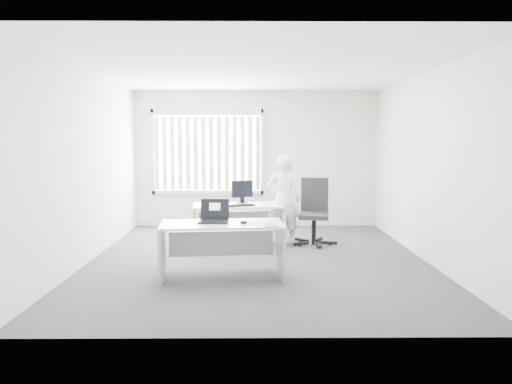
{
  "coord_description": "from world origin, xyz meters",
  "views": [
    {
      "loc": [
        -0.09,
        -7.37,
        1.79
      ],
      "look_at": [
        -0.02,
        0.15,
        1.01
      ],
      "focal_mm": 35.0,
      "sensor_mm": 36.0,
      "label": 1
    }
  ],
  "objects_px": {
    "office_chair": "(314,224)",
    "monitor": "(242,192)",
    "laptop": "(213,211)",
    "person": "(284,200)",
    "desk_far": "(238,216)",
    "desk_near": "(222,238)"
  },
  "relations": [
    {
      "from": "monitor",
      "to": "desk_far",
      "type": "bearing_deg",
      "value": -127.34
    },
    {
      "from": "desk_far",
      "to": "office_chair",
      "type": "distance_m",
      "value": 1.32
    },
    {
      "from": "person",
      "to": "laptop",
      "type": "distance_m",
      "value": 2.34
    },
    {
      "from": "desk_far",
      "to": "monitor",
      "type": "distance_m",
      "value": 0.47
    },
    {
      "from": "laptop",
      "to": "desk_far",
      "type": "bearing_deg",
      "value": 85.41
    },
    {
      "from": "desk_near",
      "to": "person",
      "type": "bearing_deg",
      "value": 60.99
    },
    {
      "from": "desk_far",
      "to": "person",
      "type": "relative_size",
      "value": 1.01
    },
    {
      "from": "laptop",
      "to": "monitor",
      "type": "xyz_separation_m",
      "value": [
        0.33,
        2.31,
        0.02
      ]
    },
    {
      "from": "office_chair",
      "to": "monitor",
      "type": "relative_size",
      "value": 2.88
    },
    {
      "from": "person",
      "to": "laptop",
      "type": "height_order",
      "value": "person"
    },
    {
      "from": "desk_far",
      "to": "person",
      "type": "distance_m",
      "value": 0.84
    },
    {
      "from": "desk_near",
      "to": "laptop",
      "type": "xyz_separation_m",
      "value": [
        -0.11,
        0.03,
        0.35
      ]
    },
    {
      "from": "office_chair",
      "to": "monitor",
      "type": "distance_m",
      "value": 1.37
    },
    {
      "from": "laptop",
      "to": "monitor",
      "type": "relative_size",
      "value": 0.96
    },
    {
      "from": "desk_near",
      "to": "monitor",
      "type": "xyz_separation_m",
      "value": [
        0.22,
        2.34,
        0.37
      ]
    },
    {
      "from": "office_chair",
      "to": "person",
      "type": "height_order",
      "value": "person"
    },
    {
      "from": "desk_near",
      "to": "office_chair",
      "type": "distance_m",
      "value": 2.57
    },
    {
      "from": "person",
      "to": "monitor",
      "type": "distance_m",
      "value": 0.77
    },
    {
      "from": "office_chair",
      "to": "person",
      "type": "bearing_deg",
      "value": -171.11
    },
    {
      "from": "desk_near",
      "to": "person",
      "type": "xyz_separation_m",
      "value": [
        0.94,
        2.11,
        0.25
      ]
    },
    {
      "from": "desk_far",
      "to": "office_chair",
      "type": "xyz_separation_m",
      "value": [
        1.31,
        0.03,
        -0.14
      ]
    },
    {
      "from": "laptop",
      "to": "person",
      "type": "bearing_deg",
      "value": 65.88
    }
  ]
}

